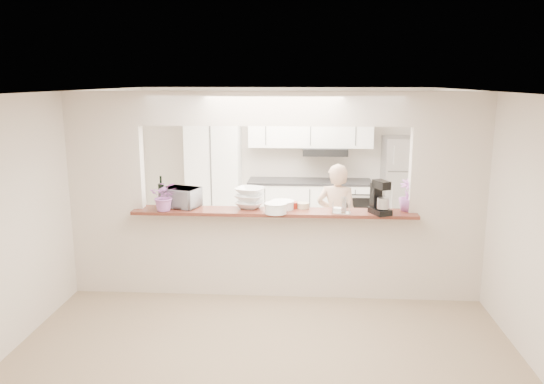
# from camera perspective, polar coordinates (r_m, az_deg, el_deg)

# --- Properties ---
(floor) EXTENTS (6.00, 6.00, 0.00)m
(floor) POSITION_cam_1_polar(r_m,az_deg,el_deg) (6.77, 0.20, -10.87)
(floor) COLOR gray
(floor) RESTS_ON ground
(tile_overlay) EXTENTS (5.00, 2.90, 0.01)m
(tile_overlay) POSITION_cam_1_polar(r_m,az_deg,el_deg) (8.21, 0.87, -6.64)
(tile_overlay) COLOR beige
(tile_overlay) RESTS_ON floor
(partition) EXTENTS (5.00, 0.15, 2.50)m
(partition) POSITION_cam_1_polar(r_m,az_deg,el_deg) (6.34, 0.21, 1.57)
(partition) COLOR beige
(partition) RESTS_ON floor
(bar_counter) EXTENTS (3.40, 0.38, 1.09)m
(bar_counter) POSITION_cam_1_polar(r_m,az_deg,el_deg) (6.56, 0.21, -6.25)
(bar_counter) COLOR beige
(bar_counter) RESTS_ON floor
(kitchen_cabinets) EXTENTS (3.15, 0.62, 2.25)m
(kitchen_cabinets) POSITION_cam_1_polar(r_m,az_deg,el_deg) (9.11, 0.09, 1.54)
(kitchen_cabinets) COLOR white
(kitchen_cabinets) RESTS_ON floor
(refrigerator) EXTENTS (0.75, 0.70, 1.70)m
(refrigerator) POSITION_cam_1_polar(r_m,az_deg,el_deg) (9.20, 14.09, 0.48)
(refrigerator) COLOR #A6A6AB
(refrigerator) RESTS_ON floor
(flower_left) EXTENTS (0.36, 0.33, 0.36)m
(flower_left) POSITION_cam_1_polar(r_m,az_deg,el_deg) (6.44, -11.49, -0.43)
(flower_left) COLOR #C568AA
(flower_left) RESTS_ON bar_counter
(wine_bottle_a) EXTENTS (0.06, 0.06, 0.32)m
(wine_bottle_a) POSITION_cam_1_polar(r_m,az_deg,el_deg) (6.68, -11.84, -0.50)
(wine_bottle_a) COLOR black
(wine_bottle_a) RESTS_ON bar_counter
(wine_bottle_b) EXTENTS (0.08, 0.08, 0.38)m
(wine_bottle_b) POSITION_cam_1_polar(r_m,az_deg,el_deg) (6.68, -11.82, -0.26)
(wine_bottle_b) COLOR black
(wine_bottle_b) RESTS_ON bar_counter
(toaster_oven) EXTENTS (0.51, 0.42, 0.24)m
(toaster_oven) POSITION_cam_1_polar(r_m,az_deg,el_deg) (6.61, -9.76, -0.56)
(toaster_oven) COLOR #ADACB1
(toaster_oven) RESTS_ON bar_counter
(serving_bowls) EXTENTS (0.42, 0.42, 0.25)m
(serving_bowls) POSITION_cam_1_polar(r_m,az_deg,el_deg) (6.47, -2.42, -0.65)
(serving_bowls) COLOR white
(serving_bowls) RESTS_ON bar_counter
(plate_stack_a) EXTENTS (0.27, 0.27, 0.12)m
(plate_stack_a) POSITION_cam_1_polar(r_m,az_deg,el_deg) (6.22, 0.40, -1.75)
(plate_stack_a) COLOR white
(plate_stack_a) RESTS_ON bar_counter
(plate_stack_b) EXTENTS (0.29, 0.29, 0.10)m
(plate_stack_b) POSITION_cam_1_polar(r_m,az_deg,el_deg) (6.43, 1.12, -1.38)
(plate_stack_b) COLOR white
(plate_stack_b) RESTS_ON bar_counter
(red_bowl) EXTENTS (0.16, 0.16, 0.08)m
(red_bowl) POSITION_cam_1_polar(r_m,az_deg,el_deg) (6.48, 2.02, -1.41)
(red_bowl) COLOR maroon
(red_bowl) RESTS_ON bar_counter
(tan_bowl) EXTENTS (0.15, 0.15, 0.07)m
(tan_bowl) POSITION_cam_1_polar(r_m,az_deg,el_deg) (6.48, 3.37, -1.46)
(tan_bowl) COLOR tan
(tan_bowl) RESTS_ON bar_counter
(utensil_caddy) EXTENTS (0.23, 0.15, 0.20)m
(utensil_caddy) POSITION_cam_1_polar(r_m,az_deg,el_deg) (6.26, 7.46, -1.55)
(utensil_caddy) COLOR silver
(utensil_caddy) RESTS_ON bar_counter
(stand_mixer) EXTENTS (0.27, 0.31, 0.40)m
(stand_mixer) POSITION_cam_1_polar(r_m,az_deg,el_deg) (6.29, 11.52, -0.72)
(stand_mixer) COLOR black
(stand_mixer) RESTS_ON bar_counter
(flower_right) EXTENTS (0.22, 0.22, 0.38)m
(flower_right) POSITION_cam_1_polar(r_m,az_deg,el_deg) (6.51, 14.42, -0.34)
(flower_right) COLOR #C970D1
(flower_right) RESTS_ON bar_counter
(person) EXTENTS (0.62, 0.48, 1.52)m
(person) POSITION_cam_1_polar(r_m,az_deg,el_deg) (7.28, 6.96, -2.96)
(person) COLOR tan
(person) RESTS_ON floor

